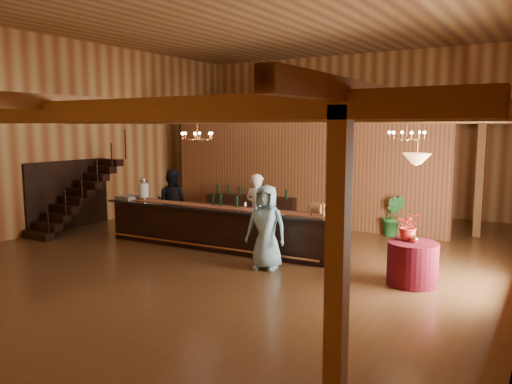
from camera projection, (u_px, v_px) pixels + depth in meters
The scene contains 27 objects.
floor at pixel (251, 249), 12.20m from camera, with size 14.00×14.00×0.00m, color #57341A.
ceiling at pixel (250, 17), 11.47m from camera, with size 14.00×14.00×0.00m, color #AB7E41.
wall_back at pixel (355, 133), 17.75m from camera, with size 12.00×0.10×5.50m, color tan.
wall_left at pixel (81, 134), 14.95m from camera, with size 0.10×14.00×5.50m, color tan.
beam_grid at pixel (261, 116), 12.20m from camera, with size 11.90×13.90×0.39m.
support_posts at pixel (239, 187), 11.56m from camera, with size 9.20×10.20×3.20m.
partition_wall at pixel (298, 174), 15.21m from camera, with size 9.00×0.18×3.10m, color brown.
staircase at pixel (76, 196), 14.27m from camera, with size 1.00×2.80×2.00m.
backroom_boxes at pixel (329, 199), 16.92m from camera, with size 4.10×0.60×1.10m.
tasting_bar at pixel (215, 227), 12.21m from camera, with size 6.31×1.15×1.06m.
beverage_dispenser at pixel (144, 189), 13.23m from camera, with size 0.26×0.26×0.60m.
glass_rack_tray at pixel (128, 197), 13.38m from camera, with size 0.50×0.50×0.10m, color gray.
raffle_drum at pixel (317, 208), 10.82m from camera, with size 0.34×0.24×0.30m.
bar_bottle_0 at pixel (213, 200), 12.29m from camera, with size 0.07×0.07×0.30m, color black.
bar_bottle_1 at pixel (221, 200), 12.19m from camera, with size 0.07×0.07×0.30m, color black.
bar_bottle_2 at pixel (237, 202), 11.97m from camera, with size 0.07×0.07×0.30m, color black.
backbar_shelf at pixel (251, 209), 15.68m from camera, with size 2.90×0.45×0.82m, color black.
round_table at pixel (412, 263), 9.46m from camera, with size 0.95×0.95×0.82m, color maroon.
chandelier_left at pixel (197, 136), 12.19m from camera, with size 0.80×0.80×0.59m.
chandelier_right at pixel (407, 135), 10.90m from camera, with size 0.80×0.80×0.55m.
pendant_lamp at pixel (417, 159), 9.20m from camera, with size 0.52×0.52×0.90m.
bartender at pixel (257, 210), 12.38m from camera, with size 0.67×0.44×1.84m, color white.
staff_second at pixel (172, 202), 13.79m from camera, with size 0.88×0.69×1.82m, color black.
guest at pixel (266, 227), 10.46m from camera, with size 0.87×0.57×1.78m, color #8AC7DC.
floor_plant at pixel (393, 216), 13.64m from camera, with size 0.62×0.50×1.13m, color #246326.
table_flowers at pixel (409, 226), 9.56m from camera, with size 0.50×0.44×0.56m, color red.
table_vase at pixel (414, 235), 9.39m from camera, with size 0.13×0.13×0.27m, color #CF7F48.
Camera 1 is at (6.35, -10.07, 3.00)m, focal length 35.00 mm.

